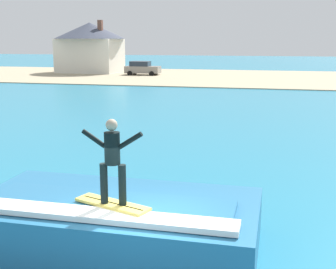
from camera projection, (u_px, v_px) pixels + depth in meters
wave_crest at (115, 222)px, 10.24m from camera, size 6.38×3.38×1.22m
surfboard at (112, 204)px, 9.46m from camera, size 1.77×0.99×0.06m
surfer at (112, 157)px, 9.19m from camera, size 1.30×0.32×1.79m
shoreline_bank at (257, 78)px, 56.09m from camera, size 120.00×26.57×0.09m
car_near_shore at (142, 68)px, 59.92m from camera, size 4.58×2.30×1.86m
house_with_chimney at (90, 44)px, 64.21m from camera, size 10.06×10.06×7.31m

